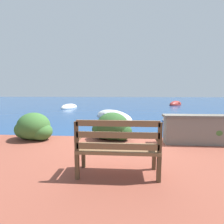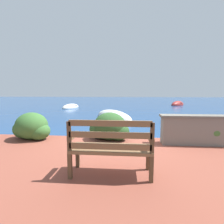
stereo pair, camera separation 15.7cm
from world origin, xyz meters
The scene contains 11 objects.
ground_plane centered at (0.00, 0.00, 0.00)m, with size 80.00×80.00×0.00m.
patio_terrace centered at (0.00, -3.25, 0.11)m, with size 9.00×6.50×0.22m.
park_bench centered at (-0.02, -2.37, 0.70)m, with size 1.31×0.48×0.93m.
stone_wall centered at (2.01, -0.53, 0.60)m, with size 1.85×0.39×0.75m.
hedge_clump_far_left centered at (-2.44, -0.43, 0.55)m, with size 1.11×0.80×0.76m.
hedge_clump_left centered at (-0.26, -0.30, 0.55)m, with size 1.12×0.81×0.76m.
hedge_clump_centre centered at (2.38, -0.37, 0.50)m, with size 0.96×0.69×0.65m.
rowboat_nearest centered at (-0.55, 4.85, 0.07)m, with size 2.82×3.46×0.84m.
rowboat_mid centered at (-5.02, 10.85, 0.06)m, with size 1.33×2.77×0.66m.
rowboat_far centered at (5.80, 14.79, 0.07)m, with size 2.19×2.43×0.83m.
mooring_buoy centered at (2.21, 3.71, 0.08)m, with size 0.50×0.50×0.45m.
Camera 1 is at (0.07, -5.03, 1.57)m, focal length 28.00 mm.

